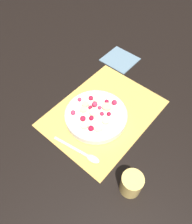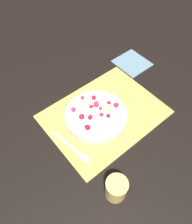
{
  "view_description": "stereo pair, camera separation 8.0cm",
  "coord_description": "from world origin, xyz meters",
  "px_view_note": "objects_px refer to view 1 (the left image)",
  "views": [
    {
      "loc": [
        -0.4,
        -0.3,
        0.68
      ],
      "look_at": [
        -0.04,
        0.01,
        0.04
      ],
      "focal_mm": 35.0,
      "sensor_mm": 36.0,
      "label": 1
    },
    {
      "loc": [
        -0.34,
        -0.36,
        0.68
      ],
      "look_at": [
        -0.04,
        0.01,
        0.04
      ],
      "focal_mm": 35.0,
      "sensor_mm": 36.0,
      "label": 2
    }
  ],
  "objects_px": {
    "spoon": "(85,154)",
    "drinking_glass": "(131,184)",
    "napkin": "(120,59)",
    "fruit_bowl": "(96,115)"
  },
  "relations": [
    {
      "from": "spoon",
      "to": "drinking_glass",
      "type": "bearing_deg",
      "value": -6.85
    },
    {
      "from": "spoon",
      "to": "drinking_glass",
      "type": "xyz_separation_m",
      "value": [
        0.01,
        -0.18,
        0.03
      ]
    },
    {
      "from": "fruit_bowl",
      "to": "spoon",
      "type": "distance_m",
      "value": 0.16
    },
    {
      "from": "spoon",
      "to": "fruit_bowl",
      "type": "bearing_deg",
      "value": 107.35
    },
    {
      "from": "spoon",
      "to": "drinking_glass",
      "type": "relative_size",
      "value": 2.25
    },
    {
      "from": "fruit_bowl",
      "to": "drinking_glass",
      "type": "xyz_separation_m",
      "value": [
        -0.13,
        -0.25,
        0.02
      ]
    },
    {
      "from": "drinking_glass",
      "to": "napkin",
      "type": "xyz_separation_m",
      "value": [
        0.46,
        0.38,
        -0.04
      ]
    },
    {
      "from": "spoon",
      "to": "drinking_glass",
      "type": "height_order",
      "value": "drinking_glass"
    },
    {
      "from": "napkin",
      "to": "spoon",
      "type": "bearing_deg",
      "value": -156.39
    },
    {
      "from": "fruit_bowl",
      "to": "napkin",
      "type": "height_order",
      "value": "fruit_bowl"
    }
  ]
}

